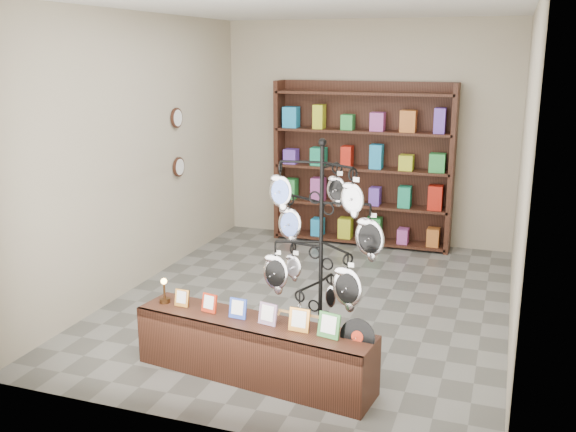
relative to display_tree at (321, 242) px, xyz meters
The scene contains 6 objects.
ground 1.92m from the display_tree, 109.72° to the left, with size 5.00×5.00×0.00m, color slate.
room_envelope 1.72m from the display_tree, 109.72° to the left, with size 5.00×5.00×5.00m.
display_tree is the anchor object (origin of this frame).
front_shelf 1.03m from the display_tree, 150.33° to the right, with size 2.05×0.68×0.71m.
back_shelving 3.80m from the display_tree, 97.95° to the left, with size 2.42×0.36×2.20m.
wall_clocks 3.39m from the display_tree, 137.77° to the left, with size 0.03×0.24×0.84m.
Camera 1 is at (1.88, -6.12, 2.57)m, focal length 40.00 mm.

